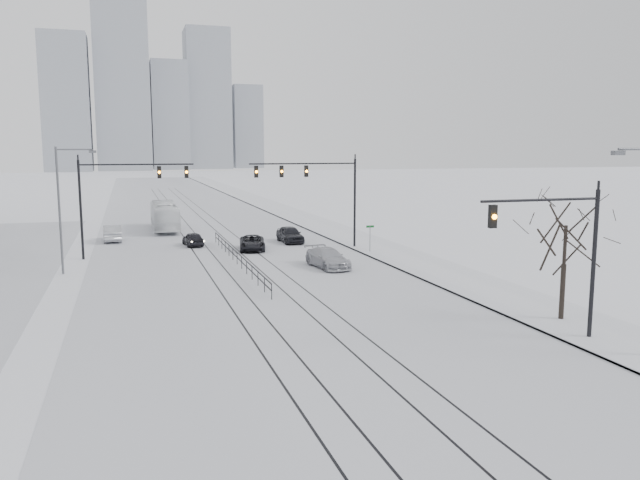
{
  "coord_description": "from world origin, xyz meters",
  "views": [
    {
      "loc": [
        -7.89,
        -17.11,
        8.76
      ],
      "look_at": [
        3.49,
        19.63,
        3.2
      ],
      "focal_mm": 35.0,
      "sensor_mm": 36.0,
      "label": 1
    }
  ],
  "objects_px": {
    "bare_tree": "(566,235)",
    "box_truck": "(165,216)",
    "sedan_nb_right": "(328,258)",
    "sedan_nb_far": "(290,235)",
    "sedan_sb_inner": "(193,239)",
    "sedan_nb_front": "(252,243)",
    "traffic_mast_near": "(565,245)",
    "sedan_sb_outer": "(113,233)"
  },
  "relations": [
    {
      "from": "traffic_mast_near",
      "to": "bare_tree",
      "type": "xyz_separation_m",
      "value": [
        2.41,
        3.0,
        -0.07
      ]
    },
    {
      "from": "sedan_sb_inner",
      "to": "sedan_sb_outer",
      "type": "bearing_deg",
      "value": -42.79
    },
    {
      "from": "box_truck",
      "to": "sedan_sb_outer",
      "type": "bearing_deg",
      "value": 53.3
    },
    {
      "from": "sedan_nb_far",
      "to": "sedan_sb_inner",
      "type": "bearing_deg",
      "value": 174.33
    },
    {
      "from": "sedan_sb_outer",
      "to": "sedan_sb_inner",
      "type": "bearing_deg",
      "value": 141.82
    },
    {
      "from": "sedan_sb_inner",
      "to": "sedan_sb_outer",
      "type": "height_order",
      "value": "sedan_sb_outer"
    },
    {
      "from": "sedan_sb_outer",
      "to": "box_truck",
      "type": "distance_m",
      "value": 8.94
    },
    {
      "from": "sedan_sb_inner",
      "to": "sedan_nb_far",
      "type": "bearing_deg",
      "value": 170.12
    },
    {
      "from": "traffic_mast_near",
      "to": "sedan_nb_right",
      "type": "xyz_separation_m",
      "value": [
        -4.51,
        20.68,
        -3.84
      ]
    },
    {
      "from": "bare_tree",
      "to": "box_truck",
      "type": "height_order",
      "value": "bare_tree"
    },
    {
      "from": "bare_tree",
      "to": "sedan_nb_front",
      "type": "distance_m",
      "value": 29.79
    },
    {
      "from": "sedan_sb_outer",
      "to": "sedan_nb_right",
      "type": "height_order",
      "value": "sedan_sb_outer"
    },
    {
      "from": "traffic_mast_near",
      "to": "sedan_nb_front",
      "type": "relative_size",
      "value": 1.5
    },
    {
      "from": "sedan_sb_outer",
      "to": "sedan_nb_far",
      "type": "relative_size",
      "value": 1.04
    },
    {
      "from": "box_truck",
      "to": "sedan_nb_right",
      "type": "bearing_deg",
      "value": 111.54
    },
    {
      "from": "traffic_mast_near",
      "to": "sedan_sb_inner",
      "type": "relative_size",
      "value": 1.89
    },
    {
      "from": "bare_tree",
      "to": "sedan_sb_inner",
      "type": "height_order",
      "value": "bare_tree"
    },
    {
      "from": "traffic_mast_near",
      "to": "sedan_nb_right",
      "type": "height_order",
      "value": "traffic_mast_near"
    },
    {
      "from": "sedan_nb_far",
      "to": "box_truck",
      "type": "relative_size",
      "value": 0.41
    },
    {
      "from": "bare_tree",
      "to": "sedan_nb_right",
      "type": "xyz_separation_m",
      "value": [
        -6.92,
        17.68,
        -3.77
      ]
    },
    {
      "from": "traffic_mast_near",
      "to": "sedan_nb_far",
      "type": "relative_size",
      "value": 1.53
    },
    {
      "from": "sedan_sb_inner",
      "to": "traffic_mast_near",
      "type": "bearing_deg",
      "value": 104.62
    },
    {
      "from": "sedan_nb_right",
      "to": "sedan_nb_far",
      "type": "distance_m",
      "value": 13.29
    },
    {
      "from": "sedan_nb_front",
      "to": "sedan_nb_right",
      "type": "relative_size",
      "value": 0.94
    },
    {
      "from": "sedan_nb_far",
      "to": "sedan_nb_front",
      "type": "bearing_deg",
      "value": -143.45
    },
    {
      "from": "sedan_nb_front",
      "to": "box_truck",
      "type": "relative_size",
      "value": 0.42
    },
    {
      "from": "sedan_sb_inner",
      "to": "sedan_nb_far",
      "type": "height_order",
      "value": "sedan_nb_far"
    },
    {
      "from": "traffic_mast_near",
      "to": "sedan_sb_outer",
      "type": "bearing_deg",
      "value": 116.85
    },
    {
      "from": "sedan_sb_inner",
      "to": "sedan_nb_far",
      "type": "xyz_separation_m",
      "value": [
        9.07,
        -0.6,
        0.15
      ]
    },
    {
      "from": "box_truck",
      "to": "sedan_sb_inner",
      "type": "bearing_deg",
      "value": 98.3
    },
    {
      "from": "sedan_nb_front",
      "to": "sedan_nb_far",
      "type": "distance_m",
      "value": 5.54
    },
    {
      "from": "sedan_nb_right",
      "to": "sedan_nb_far",
      "type": "relative_size",
      "value": 1.09
    },
    {
      "from": "sedan_sb_inner",
      "to": "sedan_nb_front",
      "type": "bearing_deg",
      "value": 133.41
    },
    {
      "from": "box_truck",
      "to": "sedan_nb_far",
      "type": "bearing_deg",
      "value": 129.84
    },
    {
      "from": "bare_tree",
      "to": "sedan_nb_right",
      "type": "bearing_deg",
      "value": 111.38
    },
    {
      "from": "sedan_sb_inner",
      "to": "sedan_nb_front",
      "type": "height_order",
      "value": "sedan_nb_front"
    },
    {
      "from": "bare_tree",
      "to": "box_truck",
      "type": "distance_m",
      "value": 47.38
    },
    {
      "from": "sedan_sb_outer",
      "to": "sedan_nb_far",
      "type": "distance_m",
      "value": 17.25
    },
    {
      "from": "traffic_mast_near",
      "to": "sedan_nb_front",
      "type": "bearing_deg",
      "value": 105.27
    },
    {
      "from": "bare_tree",
      "to": "sedan_nb_far",
      "type": "relative_size",
      "value": 1.34
    },
    {
      "from": "sedan_sb_inner",
      "to": "box_truck",
      "type": "height_order",
      "value": "box_truck"
    },
    {
      "from": "sedan_sb_outer",
      "to": "sedan_nb_front",
      "type": "height_order",
      "value": "sedan_sb_outer"
    }
  ]
}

